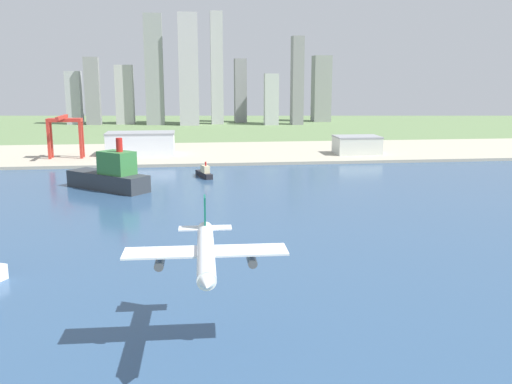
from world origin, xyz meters
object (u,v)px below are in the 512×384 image
(airplane_landing, at_px, (206,252))
(container_barge, at_px, (110,176))
(tugboat_small, at_px, (204,173))
(port_crane_red, at_px, (65,127))
(warehouse_annex, at_px, (357,145))
(warehouse_main, at_px, (141,143))

(airplane_landing, distance_m, container_barge, 221.83)
(airplane_landing, xyz_separation_m, tugboat_small, (6.70, 251.82, -22.77))
(airplane_landing, xyz_separation_m, container_barge, (-51.37, 215.13, -17.04))
(port_crane_red, xyz_separation_m, warehouse_annex, (243.50, -0.83, -17.85))
(airplane_landing, distance_m, tugboat_small, 252.94)
(airplane_landing, bearing_deg, tugboat_small, 88.47)
(airplane_landing, height_order, port_crane_red, port_crane_red)
(container_barge, bearing_deg, tugboat_small, 32.28)
(tugboat_small, relative_size, warehouse_annex, 0.62)
(tugboat_small, xyz_separation_m, warehouse_annex, (133.96, 88.41, 7.01))
(tugboat_small, distance_m, port_crane_red, 143.46)
(warehouse_main, height_order, warehouse_annex, warehouse_main)
(tugboat_small, bearing_deg, airplane_landing, -91.53)
(port_crane_red, distance_m, warehouse_annex, 244.16)
(tugboat_small, bearing_deg, container_barge, -147.72)
(container_barge, distance_m, warehouse_main, 141.44)
(container_barge, xyz_separation_m, warehouse_annex, (192.04, 125.10, 1.28))
(container_barge, bearing_deg, airplane_landing, -76.57)
(warehouse_annex, bearing_deg, tugboat_small, -146.57)
(warehouse_main, xyz_separation_m, warehouse_annex, (184.62, -16.11, -1.96))
(airplane_landing, height_order, container_barge, airplane_landing)
(warehouse_main, bearing_deg, container_barge, -93.01)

